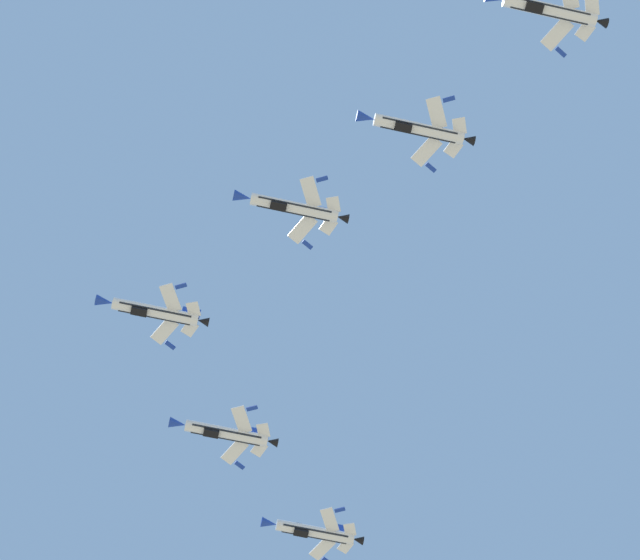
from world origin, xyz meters
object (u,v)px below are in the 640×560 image
fighter_jet_lead (153,311)px  fighter_jet_trail_slot (548,10)px  fighter_jet_right_outer (313,532)px  fighter_jet_right_wing (225,433)px  fighter_jet_left_wing (292,207)px  fighter_jet_left_outer (417,129)px

fighter_jet_lead → fighter_jet_trail_slot: size_ratio=1.00×
fighter_jet_right_outer → fighter_jet_trail_slot: size_ratio=1.00×
fighter_jet_right_wing → fighter_jet_right_outer: fighter_jet_right_outer is taller
fighter_jet_lead → fighter_jet_left_wing: (14.58, -19.46, 1.27)m
fighter_jet_left_wing → fighter_jet_trail_slot: fighter_jet_left_wing is taller
fighter_jet_trail_slot → fighter_jet_left_outer: bearing=33.8°
fighter_jet_trail_slot → fighter_jet_right_wing: bearing=23.1°
fighter_jet_left_wing → fighter_jet_lead: bearing=40.6°
fighter_jet_lead → fighter_jet_left_outer: size_ratio=1.00×
fighter_jet_lead → fighter_jet_right_outer: size_ratio=1.00×
fighter_jet_lead → fighter_jet_left_wing: fighter_jet_left_wing is taller
fighter_jet_lead → fighter_jet_trail_slot: 66.14m
fighter_jet_left_wing → fighter_jet_left_outer: fighter_jet_left_wing is taller
fighter_jet_right_outer → fighter_jet_right_wing: bearing=133.6°
fighter_jet_right_outer → fighter_jet_trail_slot: (6.91, -83.49, -3.01)m
fighter_jet_right_outer → fighter_jet_lead: bearing=137.0°
fighter_jet_left_outer → fighter_jet_lead: bearing=42.0°
fighter_jet_left_outer → fighter_jet_right_outer: fighter_jet_right_outer is taller
fighter_jet_lead → fighter_jet_right_wing: 20.74m
fighter_jet_left_outer → fighter_jet_right_outer: bearing=-0.0°
fighter_jet_left_outer → fighter_jet_trail_slot: size_ratio=1.00×
fighter_jet_left_wing → fighter_jet_trail_slot: bearing=-141.5°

